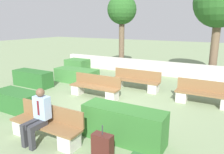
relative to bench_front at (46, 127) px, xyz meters
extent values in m
plane|color=gray|center=(0.08, 2.63, -0.32)|extent=(60.00, 60.00, 0.00)
cube|color=beige|center=(0.08, 8.01, 0.06)|extent=(11.83, 0.30, 0.76)
cube|color=brown|center=(0.00, -0.05, 0.08)|extent=(1.96, 0.44, 0.05)
cube|color=brown|center=(0.00, 0.20, 0.30)|extent=(1.96, 0.04, 0.40)
cube|color=beige|center=(-0.75, -0.05, -0.13)|extent=(0.36, 0.40, 0.37)
cube|color=beige|center=(0.75, -0.05, -0.13)|extent=(0.36, 0.40, 0.37)
cube|color=brown|center=(-0.76, 3.19, 0.08)|extent=(2.03, 0.44, 0.05)
cube|color=brown|center=(-0.76, 3.43, 0.30)|extent=(2.03, 0.04, 0.40)
cube|color=beige|center=(-1.55, 3.19, -0.13)|extent=(0.36, 0.40, 0.37)
cube|color=beige|center=(0.03, 3.19, -0.13)|extent=(0.36, 0.40, 0.37)
cube|color=brown|center=(0.21, 4.82, 0.08)|extent=(2.11, 0.44, 0.05)
cube|color=brown|center=(0.21, 5.07, 0.30)|extent=(2.11, 0.04, 0.40)
cube|color=beige|center=(-0.61, 4.82, -0.13)|extent=(0.36, 0.40, 0.37)
cube|color=beige|center=(1.04, 4.82, -0.13)|extent=(0.36, 0.40, 0.37)
cube|color=brown|center=(2.99, 4.32, 0.08)|extent=(1.91, 0.44, 0.05)
cube|color=brown|center=(2.99, 4.57, 0.30)|extent=(1.91, 0.04, 0.40)
cube|color=beige|center=(2.27, 4.32, -0.13)|extent=(0.36, 0.40, 0.37)
cube|color=#333338|center=(-0.17, -0.26, 0.17)|extent=(0.14, 0.46, 0.13)
cube|color=#333338|center=(0.03, -0.26, 0.17)|extent=(0.14, 0.46, 0.13)
cube|color=#333338|center=(-0.19, -0.49, -0.04)|extent=(0.11, 0.11, 0.55)
cube|color=#333338|center=(0.05, -0.49, -0.04)|extent=(0.11, 0.11, 0.55)
cube|color=#9EBCE0|center=(-0.07, -0.02, 0.50)|extent=(0.38, 0.22, 0.54)
sphere|color=brown|center=(-0.07, -0.04, 0.87)|extent=(0.20, 0.20, 0.20)
cube|color=maroon|center=(-0.07, -0.13, 0.52)|extent=(0.06, 0.01, 0.35)
cube|color=#3D7A38|center=(-2.72, 4.61, 0.01)|extent=(2.10, 0.85, 0.65)
cube|color=#33702D|center=(1.65, 0.86, 0.10)|extent=(2.00, 0.64, 0.84)
cube|color=#286028|center=(-4.01, 3.11, 0.03)|extent=(1.87, 0.67, 0.70)
cube|color=#3D7A38|center=(-3.88, 6.16, 0.08)|extent=(1.20, 0.87, 0.80)
cube|color=#286028|center=(-2.22, 0.90, -0.01)|extent=(1.61, 0.77, 0.62)
cube|color=#471E19|center=(1.64, -0.07, -0.02)|extent=(0.42, 0.21, 0.59)
cylinder|color=#333338|center=(1.64, -0.07, 0.38)|extent=(0.02, 0.02, 0.20)
cylinder|color=brown|center=(-2.43, 8.77, 1.22)|extent=(0.33, 0.33, 3.08)
sphere|color=#285B23|center=(-2.43, 8.77, 3.25)|extent=(1.75, 1.75, 1.75)
cylinder|color=brown|center=(2.83, 8.80, 1.22)|extent=(0.39, 0.39, 3.08)
sphere|color=#285B23|center=(2.83, 8.80, 3.44)|extent=(2.47, 2.47, 2.47)
camera|label=1|loc=(3.73, -3.41, 2.42)|focal=35.00mm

